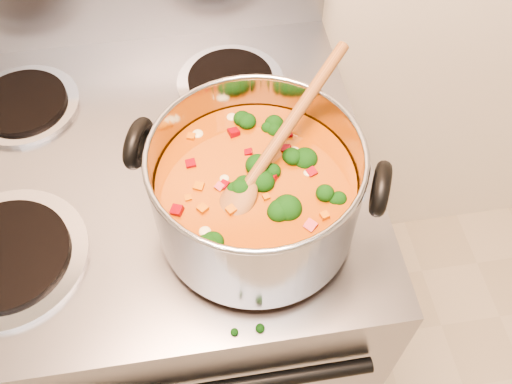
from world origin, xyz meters
TOP-DOWN VIEW (x-y plane):
  - electric_range at (-0.02, 1.16)m, footprint 0.78×0.70m
  - stockpot at (0.16, 1.01)m, footprint 0.35×0.29m
  - wooden_spoon at (0.17, 1.02)m, footprint 0.23×0.24m
  - cooktop_crumbs at (0.26, 0.98)m, footprint 0.33×0.26m

SIDE VIEW (x-z plane):
  - electric_range at x=-0.02m, z-range -0.07..1.01m
  - cooktop_crumbs at x=0.26m, z-range 0.92..0.93m
  - stockpot at x=0.16m, z-range 0.92..1.10m
  - wooden_spoon at x=0.17m, z-range 1.00..1.12m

